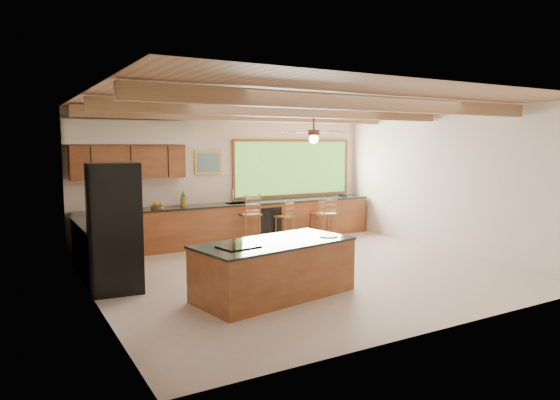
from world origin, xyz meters
TOP-DOWN VIEW (x-y plane):
  - ground at (0.00, 0.00)m, footprint 7.20×7.20m
  - room_shell at (-0.17, 0.65)m, footprint 7.27×6.54m
  - counter_run at (-0.82, 2.52)m, footprint 7.12×3.10m
  - island at (-1.21, -1.04)m, footprint 2.54×1.52m
  - refrigerator at (-3.22, 0.40)m, footprint 0.85×0.83m
  - bar_stool_a at (0.10, 2.39)m, footprint 0.44×0.44m
  - bar_stool_b at (1.00, 2.40)m, footprint 0.45×0.45m
  - bar_stool_c at (1.96, 2.03)m, footprint 0.47×0.47m
  - bar_stool_d at (1.98, 2.40)m, footprint 0.41×0.41m

SIDE VIEW (x-z plane):
  - ground at x=0.00m, z-range 0.00..0.00m
  - island at x=-1.21m, z-range -0.01..0.84m
  - counter_run at x=-0.82m, z-range -0.17..1.10m
  - bar_stool_d at x=1.98m, z-range 0.09..1.07m
  - bar_stool_b at x=1.00m, z-range 0.09..1.09m
  - bar_stool_c at x=1.96m, z-range 0.10..1.16m
  - bar_stool_a at x=0.10m, z-range 0.11..1.29m
  - refrigerator at x=-3.22m, z-range 0.00..1.99m
  - room_shell at x=-0.17m, z-range 0.70..3.72m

